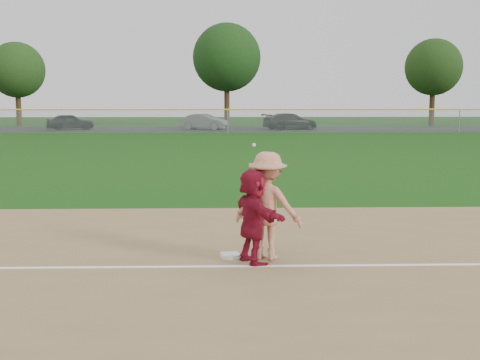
{
  "coord_description": "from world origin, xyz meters",
  "views": [
    {
      "loc": [
        -0.35,
        -11.48,
        3.11
      ],
      "look_at": [
        0.0,
        1.5,
        1.3
      ],
      "focal_mm": 45.0,
      "sensor_mm": 36.0,
      "label": 1
    }
  ],
  "objects_px": {
    "first_base": "(231,256)",
    "car_right": "(290,121)",
    "car_mid": "(204,122)",
    "car_left": "(70,122)",
    "base_runner": "(253,216)"
  },
  "relations": [
    {
      "from": "first_base",
      "to": "car_left",
      "type": "height_order",
      "value": "car_left"
    },
    {
      "from": "base_runner",
      "to": "car_mid",
      "type": "height_order",
      "value": "base_runner"
    },
    {
      "from": "car_mid",
      "to": "car_right",
      "type": "distance_m",
      "value": 8.07
    },
    {
      "from": "car_left",
      "to": "car_mid",
      "type": "xyz_separation_m",
      "value": [
        12.57,
        -0.46,
        -0.0
      ]
    },
    {
      "from": "car_left",
      "to": "car_right",
      "type": "bearing_deg",
      "value": -109.07
    },
    {
      "from": "first_base",
      "to": "base_runner",
      "type": "relative_size",
      "value": 0.2
    },
    {
      "from": "car_left",
      "to": "first_base",
      "type": "bearing_deg",
      "value": 179.38
    },
    {
      "from": "car_mid",
      "to": "car_left",
      "type": "bearing_deg",
      "value": 109.82
    },
    {
      "from": "car_mid",
      "to": "car_right",
      "type": "bearing_deg",
      "value": -66.82
    },
    {
      "from": "first_base",
      "to": "car_right",
      "type": "distance_m",
      "value": 45.63
    },
    {
      "from": "first_base",
      "to": "base_runner",
      "type": "bearing_deg",
      "value": -41.15
    },
    {
      "from": "car_left",
      "to": "car_mid",
      "type": "relative_size",
      "value": 0.97
    },
    {
      "from": "base_runner",
      "to": "car_left",
      "type": "bearing_deg",
      "value": -5.6
    },
    {
      "from": "first_base",
      "to": "car_mid",
      "type": "relative_size",
      "value": 0.08
    },
    {
      "from": "base_runner",
      "to": "first_base",
      "type": "bearing_deg",
      "value": 25.26
    }
  ]
}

